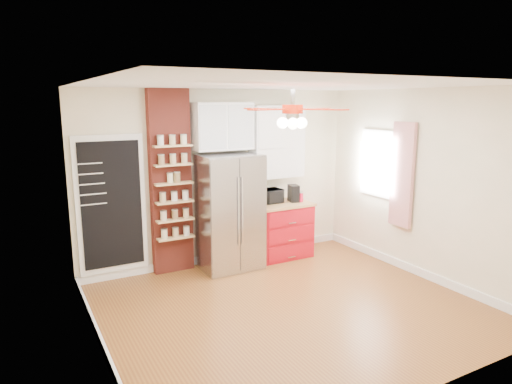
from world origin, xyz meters
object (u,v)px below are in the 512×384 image
toaster_oven (269,196)px  coffee_maker (294,193)px  fridge (229,212)px  canister_left (300,197)px  pantry_jar_oats (170,178)px  red_cabinet (281,230)px  ceiling_fan (293,110)px

toaster_oven → coffee_maker: (0.41, -0.10, 0.02)m
fridge → canister_left: bearing=-1.2°
canister_left → pantry_jar_oats: size_ratio=1.14×
red_cabinet → ceiling_fan: 2.75m
red_cabinet → fridge: bearing=-177.0°
red_cabinet → coffee_maker: (0.22, -0.01, 0.59)m
toaster_oven → canister_left: toaster_oven is taller
toaster_oven → pantry_jar_oats: pantry_jar_oats is taller
red_cabinet → pantry_jar_oats: pantry_jar_oats is taller
fridge → pantry_jar_oats: size_ratio=13.22×
fridge → coffee_maker: size_ratio=6.33×
fridge → canister_left: (1.27, -0.03, 0.10)m
ceiling_fan → canister_left: ceiling_fan is taller
fridge → coffee_maker: (1.19, 0.04, 0.16)m
fridge → pantry_jar_oats: fridge is taller
canister_left → toaster_oven: bearing=160.9°
canister_left → pantry_jar_oats: 2.18m
red_cabinet → toaster_oven: size_ratio=2.30×
toaster_oven → pantry_jar_oats: bearing=176.3°
red_cabinet → ceiling_fan: ceiling_fan is taller
fridge → red_cabinet: bearing=3.0°
red_cabinet → toaster_oven: 0.60m
pantry_jar_oats → canister_left: bearing=-5.1°
ceiling_fan → canister_left: (1.22, 1.60, -1.45)m
toaster_oven → coffee_maker: size_ratio=1.48×
toaster_oven → canister_left: 0.52m
coffee_maker → canister_left: (0.08, -0.07, -0.06)m
ceiling_fan → pantry_jar_oats: (-0.89, 1.79, -0.99)m
ceiling_fan → canister_left: 2.48m
fridge → pantry_jar_oats: (-0.84, 0.16, 0.56)m
fridge → red_cabinet: fridge is taller
fridge → toaster_oven: size_ratio=4.27×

